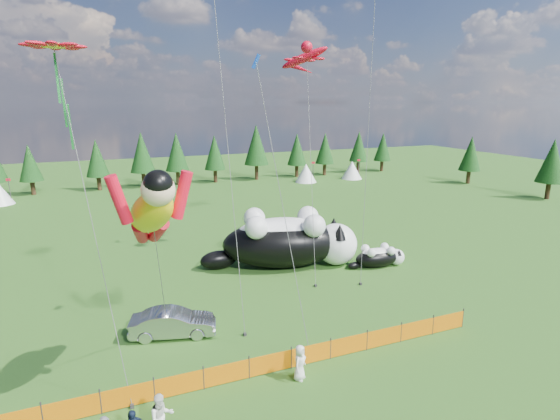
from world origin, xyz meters
name	(u,v)px	position (x,y,z in m)	size (l,w,h in m)	color
ground	(250,340)	(0.00, 0.00, 0.00)	(160.00, 160.00, 0.00)	#173B0A
safety_fence	(271,363)	(0.00, -3.00, 0.50)	(22.06, 0.06, 1.10)	#262626
tree_line	(150,159)	(0.00, 45.00, 4.00)	(90.00, 4.00, 8.00)	black
festival_tents	(236,178)	(11.00, 40.00, 1.40)	(50.00, 3.20, 2.80)	white
cat_large	(289,240)	(5.93, 8.87, 1.99)	(11.37, 6.21, 4.18)	black
cat_small	(380,256)	(12.06, 6.25, 0.77)	(4.48, 1.93, 1.62)	black
car	(173,323)	(-3.51, 1.92, 0.71)	(1.51, 4.33, 1.43)	#ABACB0
spectator_b	(161,418)	(-4.97, -5.25, 0.92)	(0.89, 0.53, 1.84)	white
spectator_e	(300,363)	(1.03, -3.85, 0.80)	(0.78, 0.51, 1.60)	white
superhero_kite	(151,212)	(-4.57, -2.39, 7.70)	(4.87, 7.70, 10.54)	yellow
gecko_kite	(304,58)	(8.34, 11.75, 14.94)	(5.73, 10.00, 16.75)	red
flower_kite	(54,50)	(-7.47, 1.00, 13.72)	(3.12, 5.62, 14.43)	red
diamond_kite_c	(260,80)	(0.87, 0.56, 12.74)	(1.76, 3.79, 14.32)	blue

